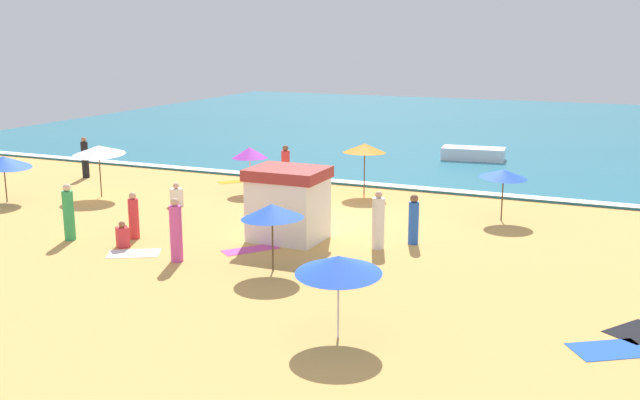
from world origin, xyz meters
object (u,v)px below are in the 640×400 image
object	(u,v)px
beach_umbrella_7	(250,153)
beachgoer_11	(286,167)
beachgoer_2	(123,236)
beachgoer_3	(85,158)
lifeguard_cabana	(288,203)
beach_umbrella_5	(3,161)
beach_umbrella_8	(338,265)
beach_umbrella_1	(365,148)
beach_umbrella_4	(99,150)
beachgoer_1	(177,196)
small_boat_0	(473,154)
beachgoer_6	(414,220)
beachgoer_9	(176,232)
beach_umbrella_6	(272,211)
beachgoer_12	(378,222)
beachgoer_0	(69,214)
beachgoer_7	(317,188)
beach_umbrella_3	(504,174)
beachgoer_10	(134,217)

from	to	relation	value
beach_umbrella_7	beachgoer_11	bearing A→B (deg)	59.13
beachgoer_2	beachgoer_3	distance (m)	12.36
lifeguard_cabana	beach_umbrella_5	world-z (taller)	lifeguard_cabana
beach_umbrella_7	lifeguard_cabana	bearing A→B (deg)	-52.03
beachgoer_3	beach_umbrella_8	bearing A→B (deg)	-35.10
beach_umbrella_1	beach_umbrella_4	bearing A→B (deg)	-154.26
beachgoer_3	beachgoer_2	bearing A→B (deg)	-44.27
beach_umbrella_4	beachgoer_1	xyz separation A→B (m)	(3.79, -0.12, -1.56)
beachgoer_2	small_boat_0	distance (m)	21.31
beach_umbrella_7	beachgoer_6	world-z (taller)	beach_umbrella_7
lifeguard_cabana	beachgoer_9	size ratio (longest dim) A/B	1.26
beachgoer_1	lifeguard_cabana	bearing A→B (deg)	-23.17
beach_umbrella_7	beachgoer_9	world-z (taller)	beach_umbrella_7
beach_umbrella_6	small_boat_0	bearing A→B (deg)	86.05
beachgoer_1	small_boat_0	size ratio (longest dim) A/B	0.27
beach_umbrella_6	beachgoer_1	world-z (taller)	beach_umbrella_6
small_boat_0	beachgoer_3	bearing A→B (deg)	-143.69
beachgoer_3	beachgoer_11	size ratio (longest dim) A/B	1.03
beachgoer_12	small_boat_0	bearing A→B (deg)	92.04
beachgoer_1	beachgoer_9	world-z (taller)	beachgoer_9
lifeguard_cabana	beachgoer_3	world-z (taller)	lifeguard_cabana
beachgoer_2	beachgoer_6	xyz separation A→B (m)	(8.35, 4.01, 0.41)
beach_umbrella_7	beachgoer_12	bearing A→B (deg)	-36.97
beach_umbrella_8	beachgoer_11	bearing A→B (deg)	120.02
beachgoer_0	beachgoer_7	xyz separation A→B (m)	(4.90, 9.03, -0.49)
beach_umbrella_3	beachgoer_12	bearing A→B (deg)	-119.87
beachgoer_9	beachgoer_7	bearing A→B (deg)	87.85
beach_umbrella_8	beachgoer_7	world-z (taller)	beach_umbrella_8
beach_umbrella_5	beach_umbrella_7	xyz separation A→B (m)	(8.07, 5.55, 0.03)
beach_umbrella_5	beachgoer_11	distance (m)	11.48
beach_umbrella_1	beachgoer_10	size ratio (longest dim) A/B	1.39
beach_umbrella_4	beachgoer_11	bearing A→B (deg)	37.86
beach_umbrella_4	beach_umbrella_7	world-z (taller)	beach_umbrella_4
beach_umbrella_6	beach_umbrella_1	bearing A→B (deg)	95.96
beach_umbrella_4	small_boat_0	bearing A→B (deg)	49.64
lifeguard_cabana	beachgoer_6	size ratio (longest dim) A/B	1.49
lifeguard_cabana	beachgoer_1	xyz separation A→B (m)	(-6.13, 2.62, -0.83)
beach_umbrella_4	beach_umbrella_5	distance (m)	3.66
beachgoer_11	beachgoer_2	bearing A→B (deg)	-93.70
lifeguard_cabana	beach_umbrella_8	distance (m)	8.12
small_boat_0	beach_umbrella_3	bearing A→B (deg)	-73.47
beachgoer_12	small_boat_0	xyz separation A→B (m)	(-0.61, 17.11, -0.44)
beach_umbrella_5	beach_umbrella_4	bearing A→B (deg)	39.06
beach_umbrella_4	beach_umbrella_5	world-z (taller)	beach_umbrella_4
beach_umbrella_4	beachgoer_12	bearing A→B (deg)	-11.20
beach_umbrella_8	beach_umbrella_4	bearing A→B (deg)	146.62
beachgoer_10	beachgoer_2	bearing A→B (deg)	-73.84
beachgoer_12	small_boat_0	size ratio (longest dim) A/B	0.55
beachgoer_9	small_boat_0	xyz separation A→B (m)	(4.46, 20.73, -0.49)
beach_umbrella_6	beach_umbrella_7	size ratio (longest dim) A/B	0.95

